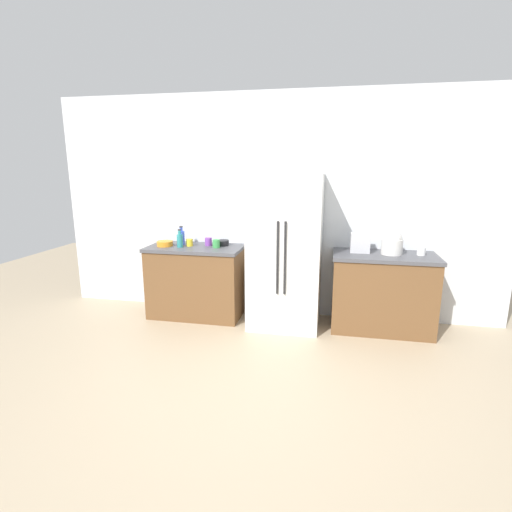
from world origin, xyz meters
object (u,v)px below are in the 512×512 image
at_px(cup_c, 208,242).
at_px(cup_d, 190,243).
at_px(bowl_a, 222,243).
at_px(bottle_a, 181,237).
at_px(bowl_b, 165,244).
at_px(toaster, 360,243).
at_px(rice_cooker, 392,243).
at_px(bottle_b, 180,240).
at_px(cup_b, 216,244).
at_px(cup_a, 421,251).
at_px(refrigerator, 285,251).

relative_size(cup_c, cup_d, 1.11).
bearing_deg(cup_d, bowl_a, 17.77).
relative_size(bottle_a, bowl_b, 1.19).
height_order(toaster, rice_cooker, rice_cooker).
relative_size(bottle_b, cup_d, 2.52).
height_order(bottle_b, cup_b, bottle_b).
bearing_deg(rice_cooker, cup_c, 178.52).
bearing_deg(cup_c, toaster, -0.78).
height_order(toaster, cup_a, toaster).
height_order(bottle_a, cup_a, bottle_a).
height_order(rice_cooker, cup_a, rice_cooker).
distance_m(refrigerator, toaster, 0.85).
height_order(refrigerator, bottle_a, refrigerator).
bearing_deg(bottle_a, refrigerator, -6.03).
relative_size(bottle_a, bowl_a, 1.43).
bearing_deg(bowl_a, cup_b, -101.60).
relative_size(refrigerator, bowl_a, 10.87).
height_order(bottle_a, bowl_b, bottle_a).
relative_size(rice_cooker, cup_a, 3.04).
relative_size(toaster, cup_a, 2.41).
xyz_separation_m(cup_a, bowl_b, (-2.97, -0.09, -0.01)).
bearing_deg(cup_d, refrigerator, -3.33).
xyz_separation_m(refrigerator, toaster, (0.83, 0.12, 0.11)).
bearing_deg(refrigerator, cup_d, 176.67).
xyz_separation_m(cup_b, bowl_a, (0.03, 0.15, -0.02)).
bearing_deg(bottle_a, cup_a, -0.82).
bearing_deg(bowl_b, toaster, 2.70).
bearing_deg(cup_c, refrigerator, -8.50).
xyz_separation_m(cup_b, cup_d, (-0.35, 0.03, -0.00)).
bearing_deg(cup_c, rice_cooker, -1.48).
xyz_separation_m(refrigerator, cup_b, (-0.84, 0.04, 0.05)).
distance_m(rice_cooker, cup_a, 0.32).
xyz_separation_m(toaster, bottle_b, (-2.11, -0.14, -0.02)).
distance_m(cup_c, bowl_a, 0.17).
xyz_separation_m(cup_a, cup_d, (-2.67, -0.03, -0.00)).
distance_m(cup_b, bowl_a, 0.16).
height_order(bottle_a, bowl_a, bottle_a).
bearing_deg(bowl_b, cup_c, 14.63).
distance_m(toaster, cup_b, 1.67).
distance_m(toaster, bowl_b, 2.32).
height_order(refrigerator, cup_b, refrigerator).
height_order(refrigerator, cup_a, refrigerator).
height_order(bottle_a, cup_d, bottle_a).
height_order(bottle_b, bowl_a, bottle_b).
bearing_deg(cup_b, cup_d, 175.06).
bearing_deg(bowl_a, rice_cooker, -2.92).
bearing_deg(rice_cooker, cup_a, 1.72).
height_order(toaster, cup_b, toaster).
bearing_deg(bowl_b, bowl_a, 14.85).
height_order(rice_cooker, cup_b, rice_cooker).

